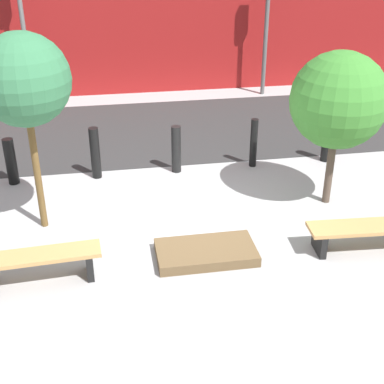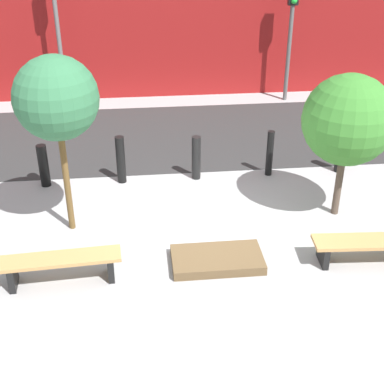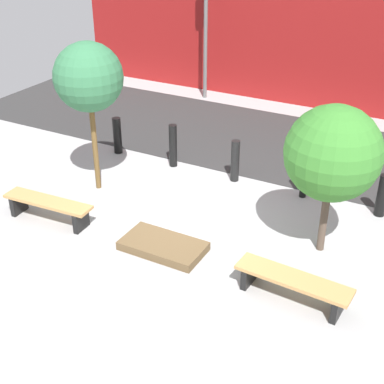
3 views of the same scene
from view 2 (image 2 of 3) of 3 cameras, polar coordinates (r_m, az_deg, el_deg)
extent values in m
plane|color=#989898|center=(9.77, 1.93, -4.54)|extent=(18.00, 18.00, 0.00)
cube|color=#2C2C2C|center=(13.87, -0.68, 6.09)|extent=(18.00, 4.32, 0.01)
cube|color=maroon|center=(16.57, -1.89, 16.58)|extent=(16.20, 0.50, 3.70)
cube|color=black|center=(8.90, -18.59, -8.46)|extent=(0.13, 0.42, 0.40)
cube|color=black|center=(8.75, -8.68, -7.79)|extent=(0.13, 0.42, 0.40)
cube|color=#B2844C|center=(8.66, -13.85, -6.93)|extent=(1.90, 0.53, 0.06)
cube|color=black|center=(9.22, 13.82, -6.36)|extent=(0.13, 0.47, 0.37)
cube|color=#B2844C|center=(9.34, 18.43, -5.03)|extent=(1.89, 0.58, 0.06)
cube|color=brown|center=(9.00, 2.70, -7.20)|extent=(1.52, 0.83, 0.16)
cylinder|color=brown|center=(9.69, -13.28, 1.58)|extent=(0.11, 0.11, 2.12)
sphere|color=#336F47|center=(9.13, -14.30, 9.68)|extent=(1.42, 1.42, 1.42)
cylinder|color=#4C3D32|center=(10.42, 15.43, 1.31)|extent=(0.14, 0.14, 1.47)
sphere|color=#377A2C|center=(9.95, 16.32, 7.38)|extent=(1.65, 1.65, 1.65)
cylinder|color=black|center=(11.61, -15.55, 2.71)|extent=(0.21, 0.21, 0.92)
cylinder|color=black|center=(11.42, -7.61, 3.43)|extent=(0.19, 0.19, 1.04)
cylinder|color=black|center=(11.48, 0.45, 3.67)|extent=(0.19, 0.19, 0.97)
cylinder|color=black|center=(11.75, 8.29, 4.10)|extent=(0.15, 0.15, 1.03)
cylinder|color=black|center=(12.26, 15.61, 4.05)|extent=(0.22, 0.22, 0.90)
cylinder|color=#606060|center=(15.68, -14.07, 16.00)|extent=(0.12, 0.12, 4.20)
cylinder|color=#565656|center=(16.24, 10.37, 15.58)|extent=(0.12, 0.12, 3.53)
sphere|color=green|center=(15.93, 10.85, 19.39)|extent=(0.17, 0.17, 0.17)
camera|label=1|loc=(0.87, -17.67, -26.90)|focal=50.00mm
camera|label=3|loc=(5.49, 82.85, 6.78)|focal=50.00mm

